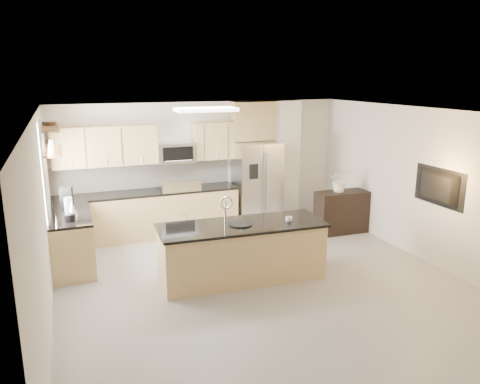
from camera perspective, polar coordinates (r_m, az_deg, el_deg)
name	(u,v)px	position (r m, az deg, el deg)	size (l,w,h in m)	color
floor	(265,287)	(7.23, 3.04, -11.47)	(6.50, 6.50, 0.00)	#9C9894
ceiling	(267,113)	(6.55, 3.33, 9.55)	(6.00, 6.50, 0.02)	white
wall_back	(202,165)	(9.76, -4.60, 3.27)	(6.00, 0.02, 2.60)	beige
wall_front	(428,303)	(4.21, 21.90, -12.45)	(6.00, 0.02, 2.60)	beige
wall_left	(42,227)	(6.23, -22.98, -3.98)	(0.02, 6.50, 2.60)	beige
wall_right	(430,187)	(8.42, 22.18, 0.56)	(0.02, 6.50, 2.60)	beige
back_counter	(148,213)	(9.38, -11.15, -2.59)	(3.55, 0.66, 1.44)	tan
left_counter	(72,241)	(8.24, -19.83, -5.59)	(0.66, 1.50, 0.92)	tan
range	(179,210)	(9.49, -7.42, -2.25)	(0.76, 0.64, 1.14)	black
upper_cabinets	(139,144)	(9.23, -12.19, 5.70)	(3.50, 0.33, 0.75)	tan
microwave	(176,153)	(9.35, -7.82, 4.78)	(0.76, 0.40, 0.40)	silver
refrigerator	(256,184)	(9.84, 2.00, 0.96)	(0.92, 0.78, 1.78)	silver
partition_column	(285,161)	(10.27, 5.45, 3.79)	(0.60, 0.30, 2.60)	white
window	(45,171)	(7.95, -22.70, 2.35)	(0.04, 1.15, 1.65)	white
shelf_lower	(52,151)	(7.99, -21.98, 4.67)	(0.30, 1.20, 0.04)	brown
shelf_upper	(49,127)	(7.95, -22.22, 7.30)	(0.30, 1.20, 0.04)	brown
ceiling_fixture	(206,110)	(7.91, -4.18, 10.00)	(1.00, 0.50, 0.06)	white
island	(242,251)	(7.35, 0.20, -7.22)	(2.61, 1.05, 1.31)	tan
credenza	(342,212)	(9.69, 12.29, -2.40)	(1.07, 0.45, 0.85)	black
cup	(289,219)	(7.33, 5.97, -3.34)	(0.11, 0.11, 0.09)	white
platter	(240,224)	(7.17, 0.05, -3.93)	(0.36, 0.36, 0.02)	black
blender	(69,211)	(7.67, -20.13, -2.18)	(0.16, 0.16, 0.38)	black
kettle	(72,208)	(7.99, -19.79, -1.87)	(0.21, 0.21, 0.26)	silver
coffee_maker	(67,198)	(8.41, -20.39, -0.74)	(0.22, 0.26, 0.37)	black
bowl	(49,122)	(8.15, -22.24, 7.88)	(0.37, 0.37, 0.09)	silver
flower_vase	(340,175)	(9.49, 12.08, 2.09)	(0.62, 0.54, 0.69)	white
television	(435,187)	(8.21, 22.69, 0.54)	(1.08, 0.14, 0.62)	black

